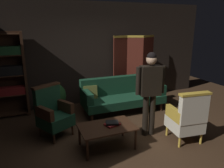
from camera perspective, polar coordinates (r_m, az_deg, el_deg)
ground_plane at (r=4.34m, az=4.11°, el=-14.88°), size 10.00×10.00×0.00m
back_wall at (r=6.09m, az=-5.91°, el=7.98°), size 7.20×0.10×2.80m
folding_screen at (r=6.34m, az=5.94°, el=4.48°), size 1.30×0.24×1.90m
bookshelf at (r=5.67m, az=-26.38°, el=2.52°), size 0.90×0.32×2.05m
velvet_couch at (r=5.57m, az=2.72°, el=-2.70°), size 2.12×0.78×0.88m
coffee_table at (r=3.97m, az=-1.37°, el=-11.75°), size 1.00×0.64×0.42m
armchair_gilt_accent at (r=4.34m, az=19.37°, el=-8.50°), size 0.64×0.64×1.04m
armchair_wing_left at (r=4.50m, az=-15.42°, el=-7.30°), size 0.79×0.78×1.04m
standing_figure at (r=4.23m, az=10.12°, el=-0.75°), size 0.58×0.27×1.70m
potted_plant at (r=5.44m, az=-14.82°, el=-3.48°), size 0.52×0.52×0.81m
book_red_leather at (r=3.98m, az=0.03°, el=-10.68°), size 0.30×0.26×0.03m
book_black_cloth at (r=3.97m, az=0.03°, el=-10.26°), size 0.27×0.23×0.04m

